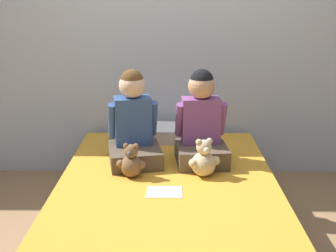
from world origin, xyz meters
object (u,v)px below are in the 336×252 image
Objects in this scene: child_on_left at (133,126)px; teddy_bear_held_by_right_child at (204,160)px; child_on_right at (201,125)px; sign_card at (164,192)px; bed at (168,211)px; pillow_at_headboard at (169,133)px; teddy_bear_held_by_left_child at (131,163)px.

child_on_left is 0.55m from teddy_bear_held_by_right_child.
child_on_right reaches higher than sign_card.
sign_card is at bearing -152.51° from teddy_bear_held_by_right_child.
sign_card reaches higher than bed.
bed is at bearing -169.96° from teddy_bear_held_by_right_child.
bed is at bearing -90.00° from pillow_at_headboard.
child_on_left is at bearing 96.87° from teddy_bear_held_by_left_child.
teddy_bear_held_by_right_child is at bearing 7.71° from teddy_bear_held_by_left_child.
teddy_bear_held_by_right_child is 0.47× the size of pillow_at_headboard.
teddy_bear_held_by_left_child is 1.07× the size of sign_card.
pillow_at_headboard is (0.24, 0.44, -0.20)m from child_on_left.
teddy_bear_held_by_right_child is (0.46, 0.02, 0.01)m from teddy_bear_held_by_left_child.
child_on_left is at bearing 113.85° from sign_card.
pillow_at_headboard is (0.00, 0.82, 0.25)m from bed.
teddy_bear_held_by_right_child reaches higher than sign_card.
teddy_bear_held_by_right_child is 1.20× the size of sign_card.
child_on_right is 0.30m from teddy_bear_held_by_right_child.
teddy_bear_held_by_left_child is (-0.46, -0.27, -0.17)m from child_on_right.
child_on_left reaches higher than sign_card.
child_on_left reaches higher than teddy_bear_held_by_left_child.
child_on_left is 2.55× the size of teddy_bear_held_by_right_child.
child_on_left is (-0.24, 0.38, 0.45)m from bed.
sign_card is (0.22, -0.50, -0.25)m from child_on_left.
child_on_left is 0.32m from teddy_bear_held_by_left_child.
child_on_right is at bearing 58.71° from bed.
teddy_bear_held_by_left_child is at bearing -99.95° from child_on_left.
teddy_bear_held_by_left_child is at bearing -154.39° from child_on_right.
child_on_right is 3.07× the size of sign_card.
child_on_left is at bearing -118.45° from pillow_at_headboard.
bed is 0.85m from pillow_at_headboard.
bed is 7.88× the size of teddy_bear_held_by_right_child.
child_on_right is 2.86× the size of teddy_bear_held_by_left_child.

